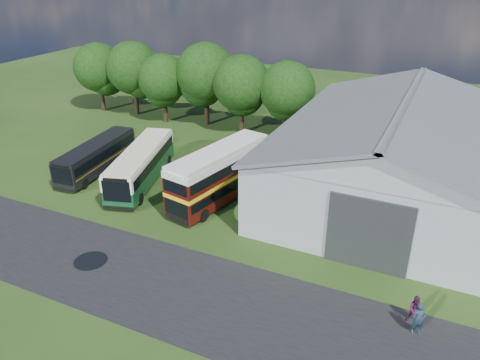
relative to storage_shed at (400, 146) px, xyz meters
The scene contains 18 objects.
ground 22.31m from the storage_shed, 133.18° to the right, with size 120.00×120.00×0.00m, color #1C3510.
asphalt_road 22.84m from the storage_shed, 122.30° to the right, with size 60.00×8.00×0.02m, color black.
puddle 25.50m from the storage_shed, 130.99° to the right, with size 2.20×2.20×0.01m, color black.
storage_shed is the anchor object (origin of this frame).
tree_far_left 38.86m from the storage_shed, 168.09° to the left, with size 6.12×6.12×8.64m.
tree_left_a 34.12m from the storage_shed, 165.53° to the left, with size 6.46×6.46×9.12m.
tree_left_b 29.01m from the storage_shed, 164.98° to the left, with size 5.78×5.78×8.16m.
tree_mid 24.71m from the storage_shed, 159.03° to the left, with size 6.80×6.80×9.60m.
tree_right_a 19.68m from the storage_shed, 156.53° to the left, with size 6.26×6.26×8.83m.
tree_right_b 15.65m from the storage_shed, 146.47° to the left, with size 5.98×5.98×8.45m.
shrub_front 14.33m from the storage_shed, 133.27° to the right, with size 1.70×1.70×1.70m, color #194714.
shrub_mid 13.02m from the storage_shed, 139.65° to the right, with size 1.60×1.60×1.60m, color #194714.
shrub_back 11.90m from the storage_shed, 147.52° to the right, with size 1.80×1.80×1.80m, color #194714.
bus_green_single 22.01m from the storage_shed, 159.60° to the right, with size 5.78×11.63×3.13m.
bus_maroon_double 14.96m from the storage_shed, 149.21° to the right, with size 4.60×10.68×4.46m.
bus_dark_single 26.89m from the storage_shed, 163.93° to the right, with size 3.45×10.19×2.76m.
visitor_a 17.42m from the storage_shed, 77.33° to the right, with size 0.70×0.46×1.93m, color #1D2F3F.
visitor_b 16.60m from the storage_shed, 77.46° to the right, with size 0.82×0.64×1.68m, color #3F1432.
Camera 1 is at (18.32, -21.92, 18.20)m, focal length 35.00 mm.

